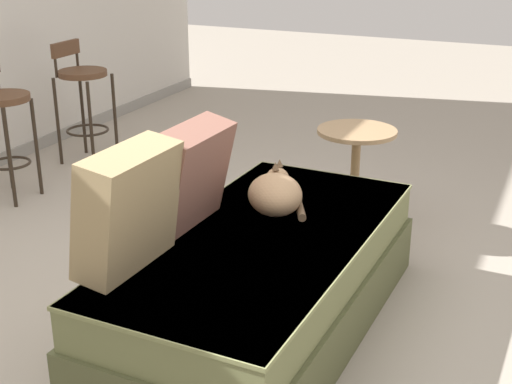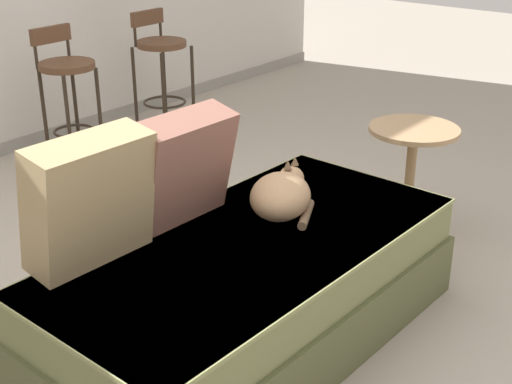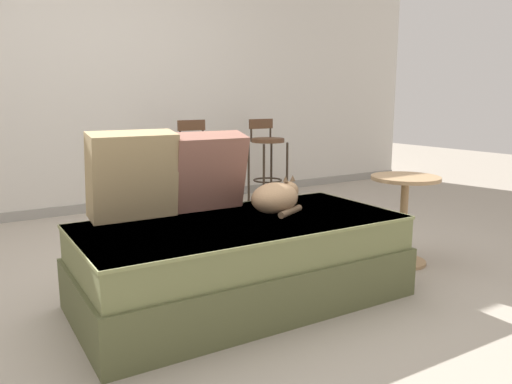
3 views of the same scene
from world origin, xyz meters
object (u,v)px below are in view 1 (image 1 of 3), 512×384
(throw_pillow_middle, at_px, (189,175))
(bar_stool_by_doorway, at_px, (82,89))
(throw_pillow_corner, at_px, (128,209))
(side_table, at_px, (355,164))
(couch, at_px, (263,282))
(cat, at_px, (276,193))
(bar_stool_near_window, at_px, (2,114))

(throw_pillow_middle, xyz_separation_m, bar_stool_by_doorway, (1.60, 1.76, -0.14))
(throw_pillow_corner, relative_size, side_table, 0.80)
(throw_pillow_middle, bearing_deg, bar_stool_by_doorway, 47.86)
(bar_stool_by_doorway, bearing_deg, couch, -126.80)
(throw_pillow_middle, distance_m, cat, 0.42)
(couch, xyz_separation_m, cat, (0.25, 0.05, 0.31))
(throw_pillow_middle, bearing_deg, couch, -83.95)
(throw_pillow_middle, relative_size, bar_stool_by_doorway, 0.52)
(bar_stool_near_window, relative_size, bar_stool_by_doorway, 1.01)
(throw_pillow_corner, xyz_separation_m, side_table, (1.67, -0.37, -0.30))
(couch, xyz_separation_m, throw_pillow_middle, (-0.03, 0.32, 0.44))
(throw_pillow_middle, relative_size, bar_stool_near_window, 0.51)
(bar_stool_near_window, bearing_deg, throw_pillow_corner, -125.04)
(throw_pillow_corner, relative_size, cat, 1.19)
(couch, height_order, side_table, side_table)
(throw_pillow_corner, distance_m, bar_stool_by_doorway, 2.68)
(couch, height_order, bar_stool_near_window, bar_stool_near_window)
(throw_pillow_middle, height_order, bar_stool_near_window, throw_pillow_middle)
(bar_stool_near_window, distance_m, side_table, 2.17)
(throw_pillow_corner, height_order, throw_pillow_middle, throw_pillow_corner)
(couch, bearing_deg, cat, 11.27)
(bar_stool_by_doorway, bearing_deg, cat, -122.71)
(throw_pillow_corner, xyz_separation_m, bar_stool_near_window, (1.23, 1.75, -0.13))
(throw_pillow_corner, relative_size, bar_stool_near_window, 0.54)
(couch, xyz_separation_m, bar_stool_by_doorway, (1.56, 2.09, 0.30))
(couch, distance_m, bar_stool_by_doorway, 2.62)
(cat, height_order, bar_stool_near_window, bar_stool_near_window)
(couch, relative_size, bar_stool_by_doorway, 2.03)
(throw_pillow_middle, bearing_deg, bar_stool_near_window, 65.64)
(throw_pillow_middle, height_order, bar_stool_by_doorway, throw_pillow_middle)
(bar_stool_by_doorway, bearing_deg, side_table, -99.40)
(couch, bearing_deg, bar_stool_by_doorway, 53.20)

